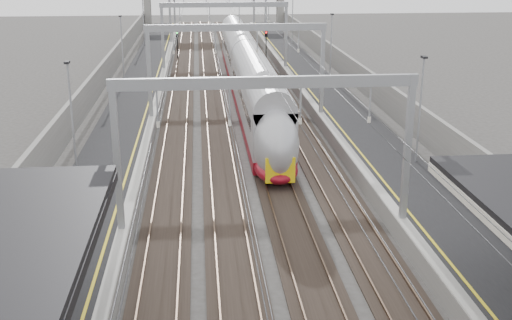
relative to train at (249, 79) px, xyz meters
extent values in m
cube|color=black|center=(-9.50, -5.15, -1.51)|extent=(4.00, 120.00, 1.00)
cube|color=black|center=(6.50, -5.15, -1.51)|extent=(4.00, 120.00, 1.00)
cube|color=black|center=(-6.00, -5.15, -1.97)|extent=(2.40, 140.00, 0.08)
cube|color=brown|center=(-6.72, -5.15, -1.88)|extent=(0.07, 140.00, 0.14)
cube|color=brown|center=(-5.28, -5.15, -1.88)|extent=(0.07, 140.00, 0.14)
cube|color=black|center=(-3.00, -5.15, -1.97)|extent=(2.40, 140.00, 0.08)
cube|color=brown|center=(-3.72, -5.15, -1.88)|extent=(0.07, 140.00, 0.14)
cube|color=brown|center=(-2.28, -5.15, -1.88)|extent=(0.07, 140.00, 0.14)
cube|color=black|center=(0.00, -5.15, -1.97)|extent=(2.40, 140.00, 0.08)
cube|color=brown|center=(-0.72, -5.15, -1.88)|extent=(0.07, 140.00, 0.14)
cube|color=brown|center=(0.72, -5.15, -1.88)|extent=(0.07, 140.00, 0.14)
cube|color=black|center=(3.00, -5.15, -1.97)|extent=(2.40, 140.00, 0.08)
cube|color=brown|center=(2.28, -5.15, -1.88)|extent=(0.07, 140.00, 0.14)
cube|color=brown|center=(3.72, -5.15, -1.88)|extent=(0.07, 140.00, 0.14)
cube|color=gray|center=(-7.80, -28.15, 2.29)|extent=(0.28, 0.28, 6.60)
cube|color=gray|center=(4.80, -28.15, 2.29)|extent=(0.28, 0.28, 6.60)
cube|color=gray|center=(-1.50, -28.15, 5.34)|extent=(13.00, 0.25, 0.50)
cube|color=gray|center=(-7.80, -8.15, 2.29)|extent=(0.28, 0.28, 6.60)
cube|color=gray|center=(4.80, -8.15, 2.29)|extent=(0.28, 0.28, 6.60)
cube|color=gray|center=(-1.50, -8.15, 5.34)|extent=(13.00, 0.25, 0.50)
cube|color=gray|center=(-7.80, 11.85, 2.29)|extent=(0.28, 0.28, 6.60)
cube|color=gray|center=(4.80, 11.85, 2.29)|extent=(0.28, 0.28, 6.60)
cube|color=gray|center=(-1.50, 11.85, 5.34)|extent=(13.00, 0.25, 0.50)
cube|color=gray|center=(-7.80, 31.85, 2.29)|extent=(0.28, 0.28, 6.60)
cube|color=gray|center=(4.80, 31.85, 2.29)|extent=(0.28, 0.28, 6.60)
cube|color=gray|center=(-7.80, 49.85, 2.29)|extent=(0.28, 0.28, 6.60)
cube|color=gray|center=(4.80, 49.85, 2.29)|extent=(0.28, 0.28, 6.60)
cylinder|color=#262628|center=(-6.00, -0.15, 3.49)|extent=(0.03, 140.00, 0.03)
cylinder|color=#262628|center=(-3.00, -0.15, 3.49)|extent=(0.03, 140.00, 0.03)
cylinder|color=#262628|center=(0.00, -0.15, 3.49)|extent=(0.03, 140.00, 0.03)
cylinder|color=#262628|center=(3.00, -0.15, 3.49)|extent=(0.03, 140.00, 0.03)
cube|color=slate|center=(-12.00, 49.85, 1.09)|extent=(1.00, 2.20, 6.20)
cube|color=slate|center=(9.00, 49.85, 1.09)|extent=(1.00, 2.20, 6.20)
cube|color=slate|center=(-12.70, -5.15, -0.41)|extent=(0.30, 120.00, 3.20)
cube|color=slate|center=(9.70, -5.15, -0.41)|extent=(0.30, 120.00, 3.20)
cube|color=maroon|center=(0.00, -8.62, -1.43)|extent=(2.58, 21.95, 0.76)
cube|color=#A7A7AC|center=(0.00, -8.62, 0.39)|extent=(2.58, 21.95, 2.86)
cube|color=black|center=(0.00, -16.30, -1.74)|extent=(1.91, 2.29, 0.48)
cube|color=maroon|center=(0.00, 13.71, -1.43)|extent=(2.58, 21.95, 0.76)
cube|color=#A7A7AC|center=(0.00, 13.71, 0.39)|extent=(2.58, 21.95, 2.86)
cube|color=black|center=(0.00, 6.03, -1.74)|extent=(1.91, 2.29, 0.48)
ellipsoid|color=#A7A7AC|center=(0.00, -19.78, 0.10)|extent=(2.58, 4.96, 4.01)
cube|color=yellow|center=(0.00, -21.83, -0.76)|extent=(1.62, 0.12, 1.43)
cube|color=black|center=(0.00, -21.41, 0.67)|extent=(1.53, 0.55, 0.90)
cylinder|color=black|center=(-6.70, 23.24, -0.51)|extent=(0.12, 0.12, 3.00)
cube|color=black|center=(-6.70, 23.24, 1.09)|extent=(0.32, 0.22, 0.75)
sphere|color=#0CE526|center=(-6.70, 23.11, 1.24)|extent=(0.16, 0.16, 0.16)
cylinder|color=black|center=(1.70, 13.08, -0.51)|extent=(0.12, 0.12, 3.00)
cube|color=black|center=(1.70, 13.08, 1.09)|extent=(0.32, 0.22, 0.75)
sphere|color=red|center=(1.70, 12.95, 1.24)|extent=(0.16, 0.16, 0.16)
cylinder|color=black|center=(3.90, 22.63, -0.51)|extent=(0.12, 0.12, 3.00)
cube|color=black|center=(3.90, 22.63, 1.09)|extent=(0.32, 0.22, 0.75)
sphere|color=red|center=(3.90, 22.50, 1.24)|extent=(0.16, 0.16, 0.16)
camera|label=1|loc=(-4.24, -54.33, 10.58)|focal=45.00mm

